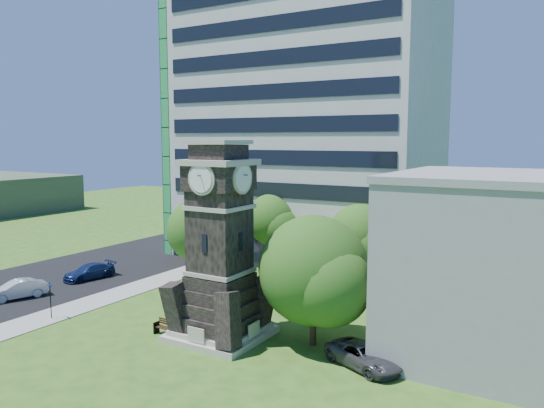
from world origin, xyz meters
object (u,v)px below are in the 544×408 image
Objects in this scene: street_sign at (50,296)px; clock_tower at (220,254)px; car_street_mid at (17,290)px; car_street_north at (89,272)px; car_east_lot at (364,356)px; park_bench at (168,328)px.

clock_tower is at bearing 34.72° from street_sign.
car_street_north is at bearing 108.33° from car_street_mid.
car_east_lot is at bearing 29.18° from street_sign.
park_bench is at bearing 30.35° from street_sign.
car_east_lot is at bearing 13.49° from park_bench.
clock_tower is at bearing -5.08° from car_street_north.
clock_tower is 12.95m from street_sign.
car_street_mid is 6.84m from car_street_north.
clock_tower reaches higher than street_sign.
car_street_north is 27.94m from car_east_lot.
clock_tower is 5.81m from park_bench.
car_street_mid is (-18.32, -1.58, -4.56)m from clock_tower.
park_bench is at bearing 122.51° from car_east_lot.
clock_tower is 4.72× the size of street_sign.
car_street_mid is 2.25× the size of park_bench.
car_street_north is at bearing 163.89° from clock_tower.
clock_tower is at bearing 31.95° from park_bench.
clock_tower reaches higher than car_street_mid.
car_street_north reaches higher than car_east_lot.
car_street_north is 16.68m from park_bench.
car_east_lot is 21.61m from street_sign.
park_bench is (-2.97, -1.54, -4.75)m from clock_tower.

